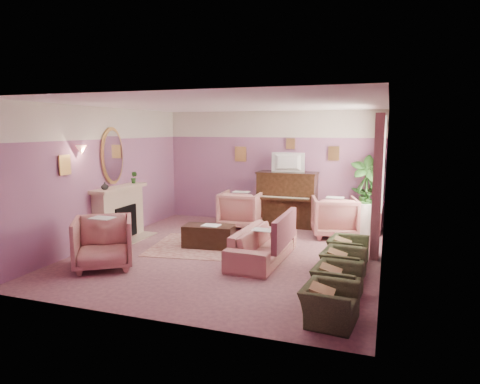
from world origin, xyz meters
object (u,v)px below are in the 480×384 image
(olive_chair_b, at_px, (337,276))
(olive_chair_a, at_px, (330,298))
(piano, at_px, (287,200))
(television, at_px, (287,161))
(floral_armchair_front, at_px, (103,240))
(side_table, at_px, (363,218))
(floral_armchair_right, at_px, (334,215))
(sofa, at_px, (263,239))
(olive_chair_d, at_px, (348,246))
(coffee_table, at_px, (209,236))
(floral_armchair_left, at_px, (241,208))
(olive_chair_c, at_px, (343,260))

(olive_chair_b, bearing_deg, olive_chair_a, -90.00)
(piano, distance_m, television, 0.95)
(piano, distance_m, olive_chair_a, 5.31)
(floral_armchair_front, xyz_separation_m, side_table, (4.05, 4.02, -0.14))
(floral_armchair_right, distance_m, olive_chair_b, 3.57)
(sofa, xyz_separation_m, olive_chair_a, (1.47, -2.15, -0.09))
(piano, distance_m, olive_chair_d, 3.09)
(coffee_table, bearing_deg, floral_armchair_left, 88.41)
(coffee_table, distance_m, olive_chair_c, 2.91)
(floral_armchair_front, bearing_deg, floral_armchair_right, 45.14)
(piano, distance_m, floral_armchair_left, 1.15)
(sofa, relative_size, floral_armchair_left, 2.02)
(sofa, relative_size, olive_chair_d, 2.74)
(coffee_table, relative_size, floral_armchair_left, 1.02)
(sofa, height_order, olive_chair_d, sofa)
(floral_armchair_left, xyz_separation_m, olive_chair_b, (2.68, -3.65, -0.18))
(piano, bearing_deg, television, -90.00)
(coffee_table, xyz_separation_m, side_table, (2.85, 2.26, 0.12))
(piano, distance_m, floral_armchair_front, 4.73)
(olive_chair_d, bearing_deg, floral_armchair_right, 103.76)
(floral_armchair_left, xyz_separation_m, floral_armchair_right, (2.22, -0.11, 0.00))
(sofa, bearing_deg, television, 94.33)
(olive_chair_a, bearing_deg, floral_armchair_left, 121.00)
(olive_chair_b, relative_size, side_table, 1.03)
(television, height_order, side_table, television)
(olive_chair_b, bearing_deg, sofa, 137.99)
(piano, height_order, television, television)
(piano, xyz_separation_m, side_table, (1.80, -0.14, -0.30))
(olive_chair_a, height_order, side_table, side_table)
(olive_chair_d, xyz_separation_m, side_table, (0.11, 2.42, 0.04))
(coffee_table, distance_m, floral_armchair_front, 2.15)
(coffee_table, xyz_separation_m, floral_armchair_front, (-1.20, -1.76, 0.26))
(coffee_table, height_order, floral_armchair_front, floral_armchair_front)
(piano, distance_m, olive_chair_c, 3.79)
(floral_armchair_right, xyz_separation_m, olive_chair_c, (0.46, -2.71, -0.18))
(olive_chair_b, bearing_deg, television, 112.10)
(sofa, xyz_separation_m, side_table, (1.59, 2.73, -0.05))
(television, height_order, coffee_table, television)
(floral_armchair_right, relative_size, olive_chair_a, 1.36)
(floral_armchair_front, xyz_separation_m, olive_chair_a, (3.94, -0.87, -0.18))
(sofa, relative_size, olive_chair_a, 2.74)
(olive_chair_c, bearing_deg, side_table, 88.00)
(piano, bearing_deg, floral_armchair_left, -150.79)
(piano, bearing_deg, olive_chair_b, -68.14)
(piano, bearing_deg, olive_chair_a, -71.45)
(television, relative_size, floral_armchair_right, 0.82)
(piano, relative_size, floral_armchair_front, 1.43)
(floral_armchair_right, height_order, olive_chair_d, floral_armchair_right)
(sofa, distance_m, floral_armchair_left, 2.62)
(floral_armchair_left, xyz_separation_m, olive_chair_d, (2.68, -2.01, -0.18))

